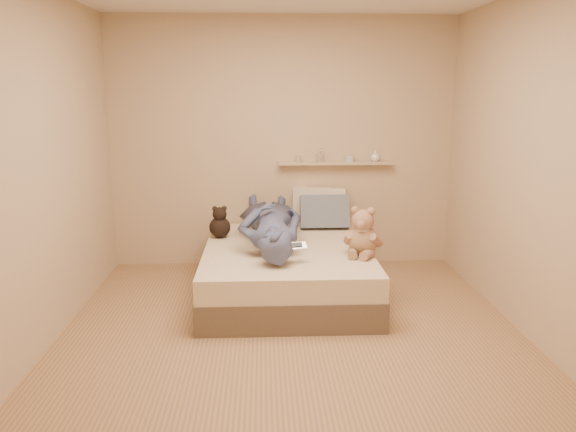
{
  "coord_description": "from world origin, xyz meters",
  "views": [
    {
      "loc": [
        -0.21,
        -4.01,
        1.84
      ],
      "look_at": [
        0.0,
        0.65,
        0.8
      ],
      "focal_mm": 35.0,
      "sensor_mm": 36.0,
      "label": 1
    }
  ],
  "objects_px": {
    "game_console": "(297,246)",
    "wall_shelf": "(335,163)",
    "dark_plush": "(220,224)",
    "pillow_grey": "(324,212)",
    "bed": "(287,270)",
    "teddy_bear": "(362,235)",
    "person": "(270,223)",
    "pillow_cream": "(320,207)"
  },
  "relations": [
    {
      "from": "game_console",
      "to": "person",
      "type": "height_order",
      "value": "person"
    },
    {
      "from": "teddy_bear",
      "to": "bed",
      "type": "bearing_deg",
      "value": 154.82
    },
    {
      "from": "bed",
      "to": "wall_shelf",
      "type": "distance_m",
      "value": 1.38
    },
    {
      "from": "pillow_grey",
      "to": "wall_shelf",
      "type": "distance_m",
      "value": 0.54
    },
    {
      "from": "bed",
      "to": "game_console",
      "type": "height_order",
      "value": "game_console"
    },
    {
      "from": "pillow_cream",
      "to": "pillow_grey",
      "type": "bearing_deg",
      "value": -76.6
    },
    {
      "from": "bed",
      "to": "pillow_cream",
      "type": "bearing_deg",
      "value": 64.97
    },
    {
      "from": "pillow_cream",
      "to": "person",
      "type": "bearing_deg",
      "value": -127.47
    },
    {
      "from": "pillow_cream",
      "to": "game_console",
      "type": "bearing_deg",
      "value": -103.76
    },
    {
      "from": "game_console",
      "to": "person",
      "type": "xyz_separation_m",
      "value": [
        -0.21,
        0.63,
        0.05
      ]
    },
    {
      "from": "pillow_grey",
      "to": "wall_shelf",
      "type": "xyz_separation_m",
      "value": [
        0.13,
        0.22,
        0.48
      ]
    },
    {
      "from": "dark_plush",
      "to": "wall_shelf",
      "type": "relative_size",
      "value": 0.26
    },
    {
      "from": "game_console",
      "to": "wall_shelf",
      "type": "xyz_separation_m",
      "value": [
        0.49,
        1.41,
        0.5
      ]
    },
    {
      "from": "pillow_grey",
      "to": "bed",
      "type": "bearing_deg",
      "value": -121.38
    },
    {
      "from": "dark_plush",
      "to": "pillow_cream",
      "type": "bearing_deg",
      "value": 25.04
    },
    {
      "from": "bed",
      "to": "pillow_grey",
      "type": "bearing_deg",
      "value": 58.62
    },
    {
      "from": "pillow_cream",
      "to": "teddy_bear",
      "type": "bearing_deg",
      "value": -77.36
    },
    {
      "from": "person",
      "to": "game_console",
      "type": "bearing_deg",
      "value": 106.27
    },
    {
      "from": "pillow_cream",
      "to": "dark_plush",
      "type": "bearing_deg",
      "value": -154.96
    },
    {
      "from": "game_console",
      "to": "wall_shelf",
      "type": "distance_m",
      "value": 1.58
    },
    {
      "from": "pillow_cream",
      "to": "wall_shelf",
      "type": "distance_m",
      "value": 0.48
    },
    {
      "from": "pillow_grey",
      "to": "person",
      "type": "bearing_deg",
      "value": -135.5
    },
    {
      "from": "teddy_bear",
      "to": "pillow_grey",
      "type": "height_order",
      "value": "teddy_bear"
    },
    {
      "from": "person",
      "to": "teddy_bear",
      "type": "bearing_deg",
      "value": 149.36
    },
    {
      "from": "teddy_bear",
      "to": "dark_plush",
      "type": "distance_m",
      "value": 1.43
    },
    {
      "from": "dark_plush",
      "to": "pillow_grey",
      "type": "relative_size",
      "value": 0.63
    },
    {
      "from": "bed",
      "to": "pillow_cream",
      "type": "relative_size",
      "value": 3.45
    },
    {
      "from": "pillow_cream",
      "to": "wall_shelf",
      "type": "xyz_separation_m",
      "value": [
        0.16,
        0.08,
        0.45
      ]
    },
    {
      "from": "pillow_grey",
      "to": "person",
      "type": "xyz_separation_m",
      "value": [
        -0.57,
        -0.56,
        0.03
      ]
    },
    {
      "from": "pillow_grey",
      "to": "person",
      "type": "distance_m",
      "value": 0.8
    },
    {
      "from": "game_console",
      "to": "pillow_grey",
      "type": "bearing_deg",
      "value": 73.22
    },
    {
      "from": "dark_plush",
      "to": "wall_shelf",
      "type": "height_order",
      "value": "wall_shelf"
    },
    {
      "from": "pillow_cream",
      "to": "person",
      "type": "distance_m",
      "value": 0.88
    },
    {
      "from": "bed",
      "to": "wall_shelf",
      "type": "height_order",
      "value": "wall_shelf"
    },
    {
      "from": "wall_shelf",
      "to": "game_console",
      "type": "bearing_deg",
      "value": -109.09
    },
    {
      "from": "dark_plush",
      "to": "pillow_grey",
      "type": "distance_m",
      "value": 1.1
    },
    {
      "from": "game_console",
      "to": "wall_shelf",
      "type": "relative_size",
      "value": 0.15
    },
    {
      "from": "teddy_bear",
      "to": "wall_shelf",
      "type": "xyz_separation_m",
      "value": [
        -0.09,
        1.21,
        0.47
      ]
    },
    {
      "from": "pillow_grey",
      "to": "game_console",
      "type": "bearing_deg",
      "value": -106.78
    },
    {
      "from": "bed",
      "to": "game_console",
      "type": "bearing_deg",
      "value": -83.15
    },
    {
      "from": "teddy_bear",
      "to": "person",
      "type": "xyz_separation_m",
      "value": [
        -0.79,
        0.43,
        0.02
      ]
    },
    {
      "from": "bed",
      "to": "teddy_bear",
      "type": "relative_size",
      "value": 4.39
    }
  ]
}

